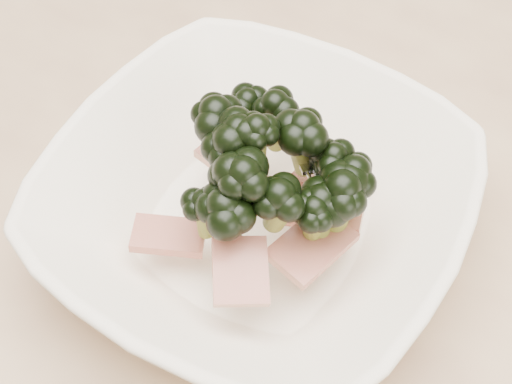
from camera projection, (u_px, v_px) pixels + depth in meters
dining_table at (203, 205)px, 0.66m from camera, size 1.20×0.80×0.75m
broccoli_dish at (258, 200)px, 0.49m from camera, size 0.31×0.31×0.12m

